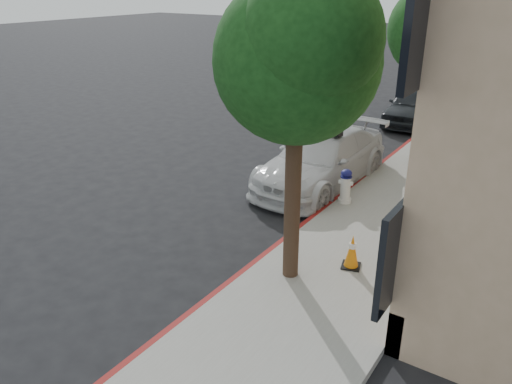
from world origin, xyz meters
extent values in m
plane|color=black|center=(0.00, 0.00, 0.00)|extent=(120.00, 120.00, 0.00)
cube|color=gray|center=(3.60, 10.00, 0.07)|extent=(3.20, 50.00, 0.15)
cube|color=maroon|center=(2.06, 10.00, 0.07)|extent=(0.12, 50.00, 0.15)
cylinder|color=black|center=(2.90, -2.00, 1.80)|extent=(0.30, 0.30, 3.30)
sphere|color=#113511|center=(2.90, -2.00, 4.25)|extent=(2.80, 2.80, 2.80)
sphere|color=#113511|center=(3.30, -2.30, 4.65)|extent=(2.24, 2.24, 2.24)
sphere|color=#113511|center=(2.55, -1.70, 3.95)|extent=(2.10, 2.10, 2.10)
cylinder|color=black|center=(2.90, 6.00, 1.74)|extent=(0.30, 0.30, 3.19)
sphere|color=#113511|center=(2.90, 6.00, 4.14)|extent=(2.60, 2.60, 2.60)
sphere|color=#113511|center=(3.30, 5.70, 4.54)|extent=(2.08, 2.08, 2.08)
sphere|color=#113511|center=(2.55, 6.30, 3.84)|extent=(1.95, 1.95, 1.95)
cylinder|color=black|center=(2.90, 14.00, 1.86)|extent=(0.30, 0.30, 3.41)
sphere|color=#113511|center=(2.90, 14.00, 4.36)|extent=(3.00, 3.00, 3.00)
sphere|color=#113511|center=(2.55, 14.30, 4.06)|extent=(2.25, 2.25, 2.25)
imported|color=silver|center=(1.10, 2.87, 0.76)|extent=(2.36, 5.34, 1.53)
cube|color=black|center=(1.10, 2.87, 1.59)|extent=(1.11, 0.33, 0.14)
cube|color=#A50A07|center=(1.10, 2.87, 1.65)|extent=(0.91, 0.26, 0.06)
imported|color=black|center=(1.20, 10.94, 0.73)|extent=(2.00, 4.39, 1.46)
imported|color=#141B32|center=(1.20, 13.00, 0.65)|extent=(1.66, 4.02, 1.29)
cylinder|color=white|center=(2.35, 1.76, 0.20)|extent=(0.35, 0.35, 0.11)
cylinder|color=white|center=(2.35, 1.76, 0.56)|extent=(0.26, 0.26, 0.59)
ellipsoid|color=navy|center=(2.35, 1.76, 0.95)|extent=(0.28, 0.28, 0.20)
cylinder|color=white|center=(2.35, 1.76, 0.69)|extent=(0.38, 0.17, 0.11)
cylinder|color=white|center=(2.35, 1.76, 0.69)|extent=(0.14, 0.21, 0.11)
cube|color=black|center=(3.78, -1.08, 0.17)|extent=(0.45, 0.45, 0.03)
cone|color=orange|center=(3.78, -1.08, 0.52)|extent=(0.29, 0.29, 0.67)
cylinder|color=white|center=(3.78, -1.08, 0.63)|extent=(0.15, 0.15, 0.10)
camera|label=1|loc=(6.98, -9.34, 5.48)|focal=35.00mm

